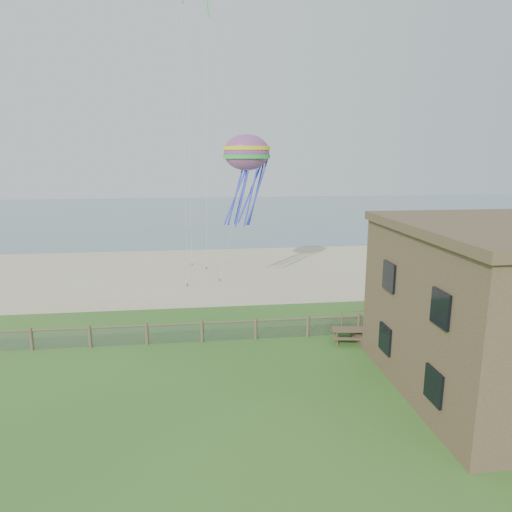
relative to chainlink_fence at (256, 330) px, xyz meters
name	(u,v)px	position (x,y,z in m)	size (l,w,h in m)	color
ground	(273,392)	(0.00, -6.00, -0.55)	(160.00, 160.00, 0.00)	#2D6221
sand_beach	(234,271)	(0.00, 16.00, -0.55)	(72.00, 20.00, 0.02)	tan
ocean	(216,213)	(0.00, 60.00, -0.55)	(160.00, 68.00, 0.02)	slate
chainlink_fence	(256,330)	(0.00, 0.00, 0.00)	(36.20, 0.20, 1.25)	#4A3D29
motel_deck	(481,331)	(13.00, -1.00, -0.30)	(15.00, 2.00, 0.50)	brown
picnic_table	(350,334)	(5.17, -1.00, -0.12)	(2.03, 1.53, 0.86)	brown
octopus_kite	(247,178)	(0.54, 9.62, 8.02)	(3.45, 2.43, 7.10)	#EC4A25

